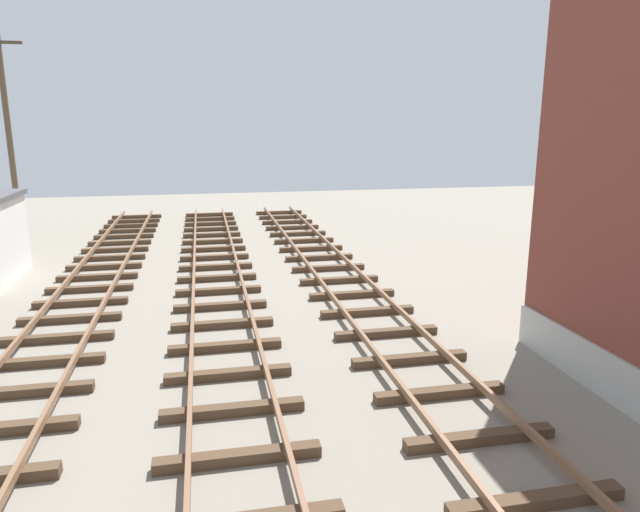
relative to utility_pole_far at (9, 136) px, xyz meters
name	(u,v)px	position (x,y,z in m)	size (l,w,h in m)	color
utility_pole_far	(9,136)	(0.00, 0.00, 0.00)	(1.80, 0.24, 8.48)	brown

